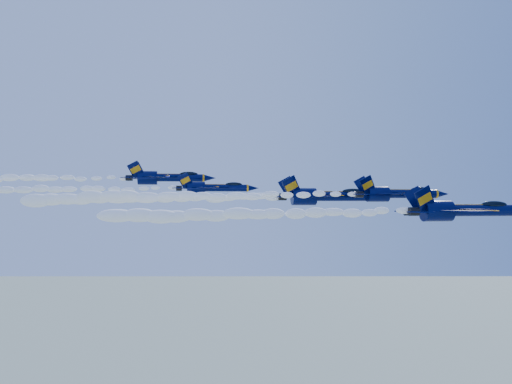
{
  "coord_description": "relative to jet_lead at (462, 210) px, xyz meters",
  "views": [
    {
      "loc": [
        -22.71,
        -81.1,
        152.41
      ],
      "look_at": [
        -10.05,
        3.58,
        153.85
      ],
      "focal_mm": 35.0,
      "sensor_mm": 36.0,
      "label": 1
    }
  ],
  "objects": [
    {
      "name": "jet_lead",
      "position": [
        0.0,
        0.0,
        0.0
      ],
      "size": [
        19.53,
        16.02,
        7.26
      ],
      "color": "#010734"
    },
    {
      "name": "smoke_trail_jet_fifth",
      "position": [
        -71.99,
        35.69,
        5.64
      ],
      "size": [
        41.93,
        2.01,
        1.81
      ],
      "primitive_type": "ellipsoid",
      "color": "white"
    },
    {
      "name": "jet_second",
      "position": [
        -5.95,
        9.05,
        2.5
      ],
      "size": [
        16.01,
        13.13,
        5.95
      ],
      "color": "#010734"
    },
    {
      "name": "jet_fourth",
      "position": [
        -34.35,
        27.14,
        3.8
      ],
      "size": [
        15.62,
        12.81,
        5.8
      ],
      "color": "#010734"
    },
    {
      "name": "smoke_trail_jet_lead",
      "position": [
        -29.31,
        -0.0,
        -0.43
      ],
      "size": [
        41.93,
        2.18,
        1.96
      ],
      "primitive_type": "ellipsoid",
      "color": "white"
    },
    {
      "name": "smoke_trail_jet_fourth",
      "position": [
        -61.99,
        27.14,
        3.41
      ],
      "size": [
        41.93,
        1.74,
        1.57
      ],
      "primitive_type": "ellipsoid",
      "color": "white"
    },
    {
      "name": "smoke_trail_jet_second",
      "position": [
        -33.75,
        9.05,
        2.1
      ],
      "size": [
        41.93,
        1.78,
        1.61
      ],
      "primitive_type": "ellipsoid",
      "color": "white"
    },
    {
      "name": "jet_fifth",
      "position": [
        -43.32,
        35.69,
        6.06
      ],
      "size": [
        18.01,
        14.78,
        6.69
      ],
      "color": "#010734"
    },
    {
      "name": "smoke_trail_jet_third",
      "position": [
        -44.55,
        17.55,
        1.75
      ],
      "size": [
        41.93,
        2.18,
        1.96
      ],
      "primitive_type": "ellipsoid",
      "color": "white"
    },
    {
      "name": "jet_third",
      "position": [
        -15.24,
        17.55,
        2.18
      ],
      "size": [
        19.52,
        16.01,
        7.25
      ],
      "color": "#010734"
    }
  ]
}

